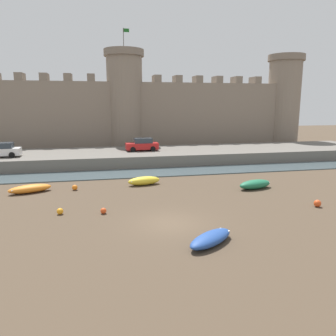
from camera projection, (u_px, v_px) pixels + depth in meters
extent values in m
plane|color=#4C3D2D|center=(169.00, 223.00, 20.57)|extent=(160.00, 160.00, 0.00)
cube|color=#47565B|center=(140.00, 173.00, 35.09)|extent=(80.00, 4.50, 0.10)
cube|color=#666059|center=(133.00, 156.00, 41.92)|extent=(65.66, 10.00, 1.42)
cube|color=gray|center=(125.00, 117.00, 50.64)|extent=(53.66, 2.80, 10.53)
cylinder|color=gray|center=(125.00, 105.00, 50.27)|extent=(5.34, 5.34, 14.27)
cylinder|color=#796B5D|center=(124.00, 53.00, 48.79)|extent=(5.98, 5.98, 1.00)
cylinder|color=#4C4742|center=(124.00, 39.00, 48.40)|extent=(0.10, 0.10, 3.00)
cube|color=#19591E|center=(126.00, 30.00, 48.26)|extent=(0.80, 0.04, 0.50)
cylinder|color=gray|center=(283.00, 105.00, 55.70)|extent=(5.34, 5.34, 14.27)
cylinder|color=#796B5D|center=(286.00, 58.00, 54.21)|extent=(5.98, 5.98, 1.00)
cube|color=gray|center=(20.00, 77.00, 46.51)|extent=(1.10, 2.52, 1.10)
cube|color=gray|center=(44.00, 77.00, 47.18)|extent=(1.10, 2.52, 1.10)
cube|color=gray|center=(68.00, 78.00, 47.84)|extent=(1.10, 2.52, 1.10)
cube|color=gray|center=(91.00, 78.00, 48.51)|extent=(1.10, 2.52, 1.10)
cube|color=gray|center=(157.00, 79.00, 50.50)|extent=(1.10, 2.52, 1.10)
cube|color=gray|center=(177.00, 79.00, 51.17)|extent=(1.10, 2.52, 1.10)
cube|color=gray|center=(197.00, 80.00, 51.83)|extent=(1.10, 2.52, 1.10)
cube|color=gray|center=(217.00, 80.00, 52.50)|extent=(1.10, 2.52, 1.10)
cube|color=gray|center=(236.00, 80.00, 53.16)|extent=(1.10, 2.52, 1.10)
cube|color=gray|center=(255.00, 80.00, 53.83)|extent=(1.10, 2.52, 1.10)
ellipsoid|color=#234793|center=(211.00, 239.00, 17.45)|extent=(3.34, 2.88, 0.63)
ellipsoid|color=blue|center=(211.00, 238.00, 17.44)|extent=(2.71, 2.32, 0.35)
cube|color=beige|center=(208.00, 238.00, 17.25)|extent=(0.75, 0.92, 0.06)
cube|color=beige|center=(224.00, 230.00, 18.37)|extent=(0.61, 0.69, 0.08)
ellipsoid|color=#1E6B47|center=(255.00, 184.00, 28.81)|extent=(3.47, 2.06, 0.79)
ellipsoid|color=#339266|center=(255.00, 184.00, 28.80)|extent=(2.83, 1.64, 0.43)
cube|color=beige|center=(253.00, 184.00, 28.68)|extent=(0.47, 1.08, 0.06)
cube|color=beige|center=(266.00, 182.00, 29.36)|extent=(0.45, 0.74, 0.08)
ellipsoid|color=yellow|center=(144.00, 181.00, 30.14)|extent=(3.19, 1.66, 0.78)
ellipsoid|color=#F2F246|center=(144.00, 180.00, 30.13)|extent=(2.61, 1.32, 0.43)
cube|color=beige|center=(146.00, 179.00, 30.21)|extent=(0.37, 0.96, 0.06)
cube|color=beige|center=(132.00, 181.00, 29.68)|extent=(0.39, 0.65, 0.08)
ellipsoid|color=orange|center=(30.00, 189.00, 27.53)|extent=(3.62, 2.26, 0.68)
ellipsoid|color=gold|center=(30.00, 188.00, 27.52)|extent=(2.95, 1.81, 0.37)
cube|color=beige|center=(33.00, 187.00, 27.65)|extent=(0.53, 1.00, 0.06)
cube|color=beige|center=(13.00, 190.00, 26.83)|extent=(0.48, 0.70, 0.08)
sphere|color=#E04C1E|center=(103.00, 211.00, 22.30)|extent=(0.41, 0.41, 0.41)
sphere|color=#E04C1E|center=(317.00, 203.00, 23.77)|extent=(0.52, 0.52, 0.52)
sphere|color=orange|center=(75.00, 188.00, 28.34)|extent=(0.47, 0.47, 0.47)
sphere|color=orange|center=(60.00, 211.00, 22.17)|extent=(0.43, 0.43, 0.43)
cube|color=red|center=(142.00, 146.00, 41.91)|extent=(4.15, 1.82, 0.80)
cube|color=#2D3842|center=(143.00, 141.00, 41.81)|extent=(2.30, 1.56, 0.64)
cylinder|color=black|center=(133.00, 149.00, 40.86)|extent=(0.65, 0.20, 0.64)
cylinder|color=black|center=(131.00, 148.00, 42.48)|extent=(0.65, 0.20, 0.64)
cylinder|color=black|center=(153.00, 149.00, 41.45)|extent=(0.65, 0.20, 0.64)
cylinder|color=black|center=(150.00, 147.00, 43.07)|extent=(0.65, 0.20, 0.64)
cube|color=silver|center=(1.00, 152.00, 36.95)|extent=(4.15, 1.82, 0.80)
cube|color=#2D3842|center=(2.00, 146.00, 36.85)|extent=(2.30, 1.56, 0.64)
cylinder|color=black|center=(12.00, 155.00, 36.49)|extent=(0.65, 0.20, 0.64)
cylinder|color=black|center=(15.00, 153.00, 38.11)|extent=(0.65, 0.20, 0.64)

